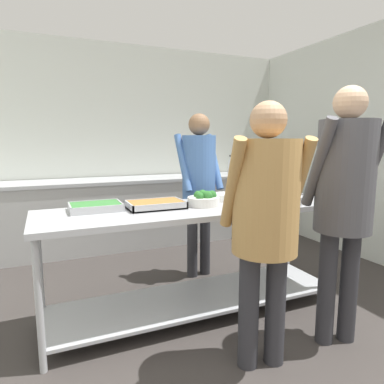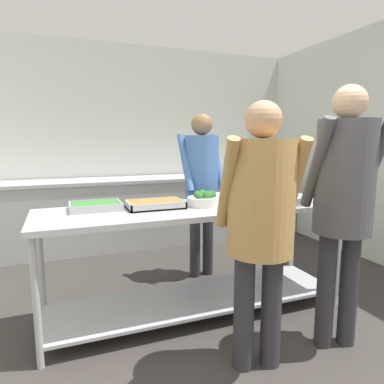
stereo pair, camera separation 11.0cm
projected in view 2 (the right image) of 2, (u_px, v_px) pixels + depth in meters
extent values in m
cube|color=silver|center=(142.00, 144.00, 4.82)|extent=(4.52, 0.06, 2.65)
cube|color=silver|center=(368.00, 145.00, 3.93)|extent=(0.06, 3.78, 2.65)
cube|color=#A8A8A8|center=(149.00, 212.00, 4.61)|extent=(4.36, 0.62, 0.85)
cube|color=#ADAFB5|center=(149.00, 179.00, 4.55)|extent=(4.36, 0.65, 0.04)
cube|color=black|center=(186.00, 177.00, 4.73)|extent=(0.56, 0.44, 0.02)
cube|color=#ADAFB5|center=(197.00, 209.00, 2.66)|extent=(2.40, 0.70, 0.04)
cube|color=#ADAFB5|center=(196.00, 298.00, 2.77)|extent=(2.32, 0.62, 0.02)
cylinder|color=#ADAFB5|center=(36.00, 304.00, 2.03)|extent=(0.04, 0.04, 0.83)
cylinder|color=#ADAFB5|center=(338.00, 257.00, 2.85)|extent=(0.04, 0.04, 0.83)
cylinder|color=#ADAFB5|center=(41.00, 269.00, 2.59)|extent=(0.04, 0.04, 0.83)
cylinder|color=#ADAFB5|center=(292.00, 238.00, 3.41)|extent=(0.04, 0.04, 0.83)
cube|color=#ADAFB5|center=(96.00, 209.00, 2.53)|extent=(0.37, 0.28, 0.01)
cube|color=#387A38|center=(95.00, 205.00, 2.53)|extent=(0.35, 0.26, 0.04)
cube|color=#ADAFB5|center=(97.00, 209.00, 2.41)|extent=(0.37, 0.01, 0.05)
cube|color=#ADAFB5|center=(94.00, 203.00, 2.66)|extent=(0.37, 0.01, 0.05)
cube|color=#ADAFB5|center=(70.00, 208.00, 2.47)|extent=(0.01, 0.28, 0.05)
cube|color=#ADAFB5|center=(120.00, 204.00, 2.60)|extent=(0.01, 0.28, 0.05)
cube|color=#ADAFB5|center=(155.00, 207.00, 2.61)|extent=(0.42, 0.28, 0.01)
cube|color=#9E6B33|center=(155.00, 204.00, 2.60)|extent=(0.40, 0.26, 0.04)
cube|color=#ADAFB5|center=(160.00, 207.00, 2.48)|extent=(0.42, 0.01, 0.05)
cube|color=#ADAFB5|center=(151.00, 201.00, 2.73)|extent=(0.42, 0.01, 0.05)
cube|color=#ADAFB5|center=(128.00, 206.00, 2.53)|extent=(0.01, 0.28, 0.05)
cube|color=#ADAFB5|center=(180.00, 202.00, 2.68)|extent=(0.01, 0.28, 0.05)
cylinder|color=silver|center=(203.00, 201.00, 2.68)|extent=(0.25, 0.25, 0.07)
sphere|color=#2D702D|center=(212.00, 195.00, 2.68)|extent=(0.07, 0.07, 0.07)
sphere|color=#2D702D|center=(202.00, 195.00, 2.69)|extent=(0.08, 0.08, 0.08)
sphere|color=#2D702D|center=(198.00, 195.00, 2.69)|extent=(0.07, 0.07, 0.07)
sphere|color=#2D702D|center=(199.00, 196.00, 2.62)|extent=(0.06, 0.06, 0.06)
sphere|color=#2D702D|center=(207.00, 196.00, 2.64)|extent=(0.08, 0.08, 0.08)
cylinder|color=white|center=(228.00, 200.00, 2.91)|extent=(0.25, 0.25, 0.01)
cylinder|color=white|center=(228.00, 199.00, 2.91)|extent=(0.25, 0.25, 0.01)
cylinder|color=white|center=(228.00, 197.00, 2.90)|extent=(0.24, 0.24, 0.01)
cylinder|color=white|center=(228.00, 196.00, 2.90)|extent=(0.24, 0.24, 0.01)
cylinder|color=white|center=(228.00, 194.00, 2.90)|extent=(0.24, 0.24, 0.01)
cylinder|color=#ADAFB5|center=(287.00, 200.00, 2.75)|extent=(0.29, 0.29, 0.06)
cylinder|color=#B7472D|center=(287.00, 197.00, 2.74)|extent=(0.25, 0.25, 0.01)
cylinder|color=black|center=(309.00, 196.00, 2.82)|extent=(0.14, 0.02, 0.02)
cylinder|color=#2D2D33|center=(244.00, 311.00, 2.06)|extent=(0.12, 0.12, 0.72)
cylinder|color=#2D2D33|center=(271.00, 309.00, 2.08)|extent=(0.12, 0.12, 0.72)
cylinder|color=tan|center=(227.00, 184.00, 1.92)|extent=(0.13, 0.31, 0.54)
cylinder|color=tan|center=(295.00, 183.00, 1.99)|extent=(0.13, 0.31, 0.54)
cylinder|color=tan|center=(261.00, 197.00, 1.96)|extent=(0.39, 0.39, 0.67)
sphere|color=tan|center=(264.00, 119.00, 1.90)|extent=(0.21, 0.21, 0.21)
cylinder|color=#2D2D33|center=(326.00, 290.00, 2.28)|extent=(0.12, 0.12, 0.79)
cylinder|color=#2D2D33|center=(349.00, 289.00, 2.30)|extent=(0.12, 0.12, 0.79)
cylinder|color=#4C4C51|center=(317.00, 164.00, 2.14)|extent=(0.15, 0.33, 0.59)
cylinder|color=#4C4C51|center=(374.00, 164.00, 2.19)|extent=(0.15, 0.33, 0.59)
cylinder|color=#4C4C51|center=(345.00, 177.00, 2.18)|extent=(0.37, 0.37, 0.73)
sphere|color=tan|center=(350.00, 102.00, 2.10)|extent=(0.21, 0.21, 0.21)
cylinder|color=#2D2D33|center=(208.00, 239.00, 3.52)|extent=(0.11, 0.11, 0.74)
cylinder|color=#2D2D33|center=(195.00, 241.00, 3.46)|extent=(0.11, 0.11, 0.74)
cylinder|color=#4770B2|center=(217.00, 162.00, 3.45)|extent=(0.09, 0.31, 0.56)
cylinder|color=#4770B2|center=(186.00, 163.00, 3.30)|extent=(0.09, 0.31, 0.56)
cylinder|color=#4770B2|center=(202.00, 170.00, 3.38)|extent=(0.33, 0.33, 0.69)
sphere|color=#8C6647|center=(202.00, 124.00, 3.32)|extent=(0.21, 0.21, 0.21)
cylinder|color=silver|center=(236.00, 168.00, 5.00)|extent=(0.06, 0.06, 0.18)
cone|color=silver|center=(237.00, 159.00, 4.98)|extent=(0.05, 0.05, 0.07)
cylinder|color=black|center=(237.00, 156.00, 4.97)|extent=(0.03, 0.03, 0.02)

